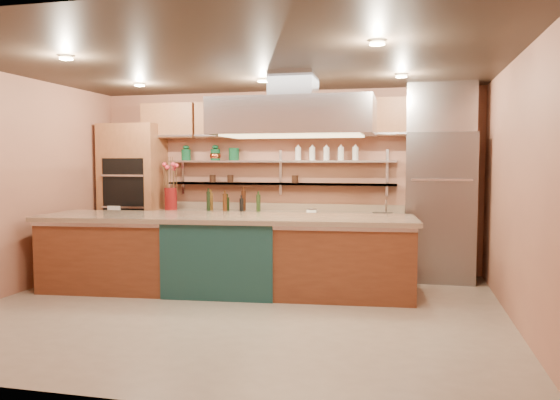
% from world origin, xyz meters
% --- Properties ---
extents(floor, '(6.00, 5.00, 0.02)m').
position_xyz_m(floor, '(0.00, 0.00, -0.01)').
color(floor, gray).
rests_on(floor, ground).
extents(ceiling, '(6.00, 5.00, 0.02)m').
position_xyz_m(ceiling, '(0.00, 0.00, 2.80)').
color(ceiling, black).
rests_on(ceiling, wall_back).
extents(wall_back, '(6.00, 0.04, 2.80)m').
position_xyz_m(wall_back, '(0.00, 2.50, 1.40)').
color(wall_back, '#A5694D').
rests_on(wall_back, floor).
extents(wall_front, '(6.00, 0.04, 2.80)m').
position_xyz_m(wall_front, '(0.00, -2.50, 1.40)').
color(wall_front, '#A5694D').
rests_on(wall_front, floor).
extents(wall_left, '(0.04, 5.00, 2.80)m').
position_xyz_m(wall_left, '(-3.00, 0.00, 1.40)').
color(wall_left, '#A5694D').
rests_on(wall_left, floor).
extents(wall_right, '(0.04, 5.00, 2.80)m').
position_xyz_m(wall_right, '(3.00, 0.00, 1.40)').
color(wall_right, '#A5694D').
rests_on(wall_right, floor).
extents(oven_stack, '(0.95, 0.64, 2.30)m').
position_xyz_m(oven_stack, '(-2.45, 2.18, 1.15)').
color(oven_stack, '#9C5F39').
rests_on(oven_stack, floor).
extents(refrigerator, '(0.95, 0.72, 2.10)m').
position_xyz_m(refrigerator, '(2.35, 2.14, 1.05)').
color(refrigerator, gray).
rests_on(refrigerator, floor).
extents(back_counter, '(3.84, 0.64, 0.93)m').
position_xyz_m(back_counter, '(-0.05, 2.20, 0.47)').
color(back_counter, tan).
rests_on(back_counter, floor).
extents(wall_shelf_lower, '(3.60, 0.26, 0.03)m').
position_xyz_m(wall_shelf_lower, '(-0.05, 2.37, 1.35)').
color(wall_shelf_lower, silver).
rests_on(wall_shelf_lower, wall_back).
extents(wall_shelf_upper, '(3.60, 0.26, 0.03)m').
position_xyz_m(wall_shelf_upper, '(-0.05, 2.37, 1.70)').
color(wall_shelf_upper, silver).
rests_on(wall_shelf_upper, wall_back).
extents(upper_cabinets, '(4.60, 0.36, 0.55)m').
position_xyz_m(upper_cabinets, '(0.00, 2.32, 2.35)').
color(upper_cabinets, '#9C5F39').
rests_on(upper_cabinets, wall_back).
extents(range_hood, '(2.00, 1.00, 0.45)m').
position_xyz_m(range_hood, '(0.50, 0.79, 2.25)').
color(range_hood, silver).
rests_on(range_hood, ceiling).
extents(ceiling_downlights, '(4.00, 2.80, 0.02)m').
position_xyz_m(ceiling_downlights, '(0.00, 0.20, 2.77)').
color(ceiling_downlights, '#FFE5A5').
rests_on(ceiling_downlights, ceiling).
extents(island, '(4.84, 1.45, 1.00)m').
position_xyz_m(island, '(-0.40, 0.79, 0.50)').
color(island, brown).
rests_on(island, floor).
extents(flower_vase, '(0.25, 0.25, 0.35)m').
position_xyz_m(flower_vase, '(-1.78, 2.15, 1.11)').
color(flower_vase, maroon).
rests_on(flower_vase, back_counter).
extents(oil_bottle_cluster, '(0.94, 0.33, 0.30)m').
position_xyz_m(oil_bottle_cluster, '(-0.72, 2.15, 1.08)').
color(oil_bottle_cluster, black).
rests_on(oil_bottle_cluster, back_counter).
extents(kitchen_scale, '(0.16, 0.13, 0.08)m').
position_xyz_m(kitchen_scale, '(0.50, 2.15, 0.97)').
color(kitchen_scale, white).
rests_on(kitchen_scale, back_counter).
extents(bar_faucet, '(0.03, 0.03, 0.21)m').
position_xyz_m(bar_faucet, '(1.60, 2.25, 1.03)').
color(bar_faucet, white).
rests_on(bar_faucet, back_counter).
extents(copper_kettle, '(0.18, 0.18, 0.13)m').
position_xyz_m(copper_kettle, '(-1.11, 2.37, 1.78)').
color(copper_kettle, '#BA4E2A').
rests_on(copper_kettle, wall_shelf_upper).
extents(green_canister, '(0.18, 0.18, 0.20)m').
position_xyz_m(green_canister, '(-0.79, 2.37, 1.81)').
color(green_canister, '#0E4123').
rests_on(green_canister, wall_shelf_upper).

